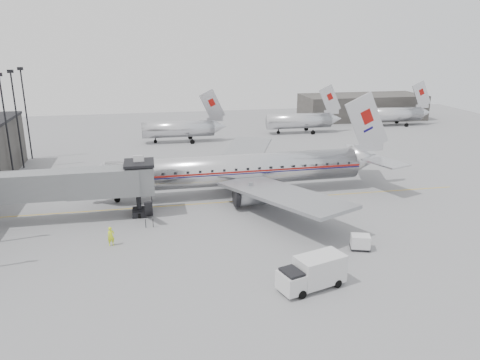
{
  "coord_description": "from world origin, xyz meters",
  "views": [
    {
      "loc": [
        -7.7,
        -48.87,
        20.21
      ],
      "look_at": [
        2.96,
        4.78,
        3.2
      ],
      "focal_mm": 35.0,
      "sensor_mm": 36.0,
      "label": 1
    }
  ],
  "objects_px": {
    "ramp_worker": "(111,236)",
    "service_van": "(312,272)",
    "baggage_cart_white": "(360,242)",
    "airliner": "(242,169)",
    "baggage_cart_navy": "(315,201)"
  },
  "relations": [
    {
      "from": "service_van",
      "to": "ramp_worker",
      "type": "height_order",
      "value": "service_van"
    },
    {
      "from": "airliner",
      "to": "baggage_cart_navy",
      "type": "distance_m",
      "value": 10.66
    },
    {
      "from": "service_van",
      "to": "ramp_worker",
      "type": "bearing_deg",
      "value": 127.99
    },
    {
      "from": "ramp_worker",
      "to": "airliner",
      "type": "bearing_deg",
      "value": 23.27
    },
    {
      "from": "service_van",
      "to": "baggage_cart_white",
      "type": "distance_m",
      "value": 9.35
    },
    {
      "from": "service_van",
      "to": "baggage_cart_navy",
      "type": "height_order",
      "value": "service_van"
    },
    {
      "from": "baggage_cart_navy",
      "to": "baggage_cart_white",
      "type": "height_order",
      "value": "baggage_cart_white"
    },
    {
      "from": "baggage_cart_white",
      "to": "ramp_worker",
      "type": "distance_m",
      "value": 24.74
    },
    {
      "from": "baggage_cart_navy",
      "to": "baggage_cart_white",
      "type": "bearing_deg",
      "value": -111.46
    },
    {
      "from": "ramp_worker",
      "to": "service_van",
      "type": "bearing_deg",
      "value": -50.95
    },
    {
      "from": "baggage_cart_white",
      "to": "airliner",
      "type": "bearing_deg",
      "value": 130.76
    },
    {
      "from": "baggage_cart_white",
      "to": "service_van",
      "type": "bearing_deg",
      "value": -121.72
    },
    {
      "from": "airliner",
      "to": "baggage_cart_white",
      "type": "relative_size",
      "value": 18.38
    },
    {
      "from": "baggage_cart_white",
      "to": "ramp_worker",
      "type": "height_order",
      "value": "ramp_worker"
    },
    {
      "from": "baggage_cart_white",
      "to": "baggage_cart_navy",
      "type": "bearing_deg",
      "value": 109.65
    }
  ]
}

